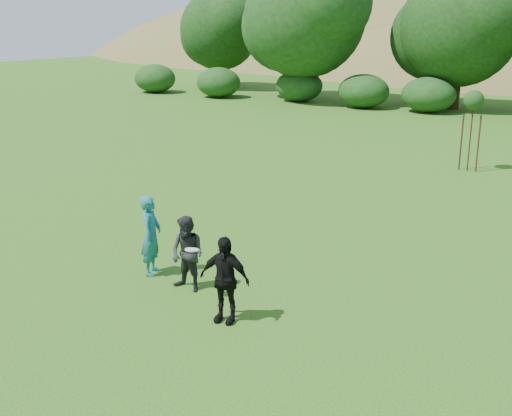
{
  "coord_description": "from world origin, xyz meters",
  "views": [
    {
      "loc": [
        8.0,
        -8.52,
        5.36
      ],
      "look_at": [
        0.0,
        3.0,
        1.1
      ],
      "focal_mm": 45.0,
      "sensor_mm": 36.0,
      "label": 1
    }
  ],
  "objects": [
    {
      "name": "sapling",
      "position": [
        1.49,
        14.07,
        2.42
      ],
      "size": [
        0.7,
        0.7,
        2.85
      ],
      "color": "#352014",
      "rests_on": "ground"
    },
    {
      "name": "player_teal",
      "position": [
        -1.13,
        0.73,
        0.87
      ],
      "size": [
        0.65,
        0.75,
        1.74
      ],
      "primitive_type": "imported",
      "rotation": [
        0.0,
        0.0,
        2.03
      ],
      "color": "#1A6978",
      "rests_on": "ground"
    },
    {
      "name": "frisbee",
      "position": [
        0.43,
        0.23,
        1.03
      ],
      "size": [
        0.27,
        0.27,
        0.06
      ],
      "color": "white",
      "rests_on": "ground"
    },
    {
      "name": "player_grey",
      "position": [
        0.06,
        0.52,
        0.77
      ],
      "size": [
        0.76,
        0.59,
        1.54
      ],
      "primitive_type": "imported",
      "rotation": [
        0.0,
        0.0,
        0.01
      ],
      "color": "#232426",
      "rests_on": "ground"
    },
    {
      "name": "ground",
      "position": [
        0.0,
        0.0,
        0.0
      ],
      "size": [
        120.0,
        120.0,
        0.0
      ],
      "primitive_type": "plane",
      "color": "#19470C",
      "rests_on": "ground"
    },
    {
      "name": "player_black",
      "position": [
        1.5,
        -0.15,
        0.81
      ],
      "size": [
        1.01,
        0.6,
        1.62
      ],
      "primitive_type": "imported",
      "rotation": [
        0.0,
        0.0,
        0.22
      ],
      "color": "black",
      "rests_on": "ground"
    }
  ]
}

